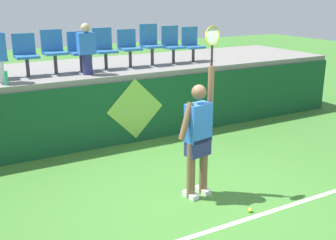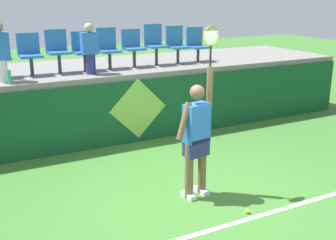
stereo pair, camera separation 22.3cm
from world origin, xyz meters
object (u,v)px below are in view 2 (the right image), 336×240
tennis_ball (248,211)px  stadium_chair_3 (83,49)px  spectator_0 (90,48)px  water_bottle (9,77)px  stadium_chair_2 (58,49)px  stadium_chair_1 (30,52)px  stadium_chair_5 (133,46)px  spectator_1 (0,51)px  stadium_chair_8 (197,43)px  stadium_chair_7 (176,43)px  tennis_player (197,135)px  stadium_chair_4 (108,47)px  stadium_chair_6 (155,42)px

tennis_ball → stadium_chair_3: 4.94m
tennis_ball → spectator_0: 4.56m
water_bottle → stadium_chair_2: size_ratio=0.29×
stadium_chair_1 → stadium_chair_3: 1.09m
stadium_chair_1 → stadium_chair_5: bearing=-0.1°
stadium_chair_5 → spectator_1: (-2.81, -0.45, 0.11)m
spectator_0 → stadium_chair_8: bearing=9.4°
tennis_ball → stadium_chair_1: size_ratio=0.08×
stadium_chair_3 → stadium_chair_7: size_ratio=0.96×
tennis_player → water_bottle: 3.68m
stadium_chair_4 → stadium_chair_5: bearing=-0.8°
tennis_player → stadium_chair_1: bearing=114.8°
stadium_chair_3 → stadium_chair_6: (1.67, 0.01, 0.05)m
water_bottle → spectator_0: (1.61, 0.31, 0.40)m
stadium_chair_3 → stadium_chair_1: bearing=179.9°
water_bottle → stadium_chair_8: stadium_chair_8 is taller
stadium_chair_6 → stadium_chair_7: bearing=0.0°
tennis_player → tennis_ball: tennis_player is taller
tennis_player → stadium_chair_7: bearing=66.0°
tennis_player → stadium_chair_6: size_ratio=2.82×
tennis_player → stadium_chair_2: (-1.13, 3.66, 0.94)m
stadium_chair_6 → spectator_0: 1.73m
spectator_1 → stadium_chair_1: bearing=37.2°
stadium_chair_5 → stadium_chair_3: bearing=179.9°
water_bottle → stadium_chair_2: bearing=35.5°
stadium_chair_3 → stadium_chair_8: (2.77, 0.01, -0.02)m
stadium_chair_1 → stadium_chair_5: stadium_chair_1 is taller
water_bottle → tennis_player: bearing=-52.7°
stadium_chair_8 → spectator_0: bearing=-170.6°
tennis_player → stadium_chair_5: size_ratio=3.15×
tennis_ball → stadium_chair_3: bearing=102.1°
tennis_player → stadium_chair_7: tennis_player is taller
stadium_chair_5 → stadium_chair_8: (1.65, 0.01, -0.03)m
stadium_chair_2 → stadium_chair_7: stadium_chair_2 is taller
tennis_ball → stadium_chair_7: bearing=74.3°
tennis_player → spectator_0: tennis_player is taller
stadium_chair_4 → spectator_1: spectator_1 is taller
water_bottle → stadium_chair_1: stadium_chair_1 is taller
tennis_player → stadium_chair_2: size_ratio=2.94×
stadium_chair_3 → stadium_chair_6: size_ratio=0.89×
water_bottle → spectator_1: size_ratio=0.23×
tennis_player → stadium_chair_7: (1.63, 3.66, 0.91)m
stadium_chair_4 → stadium_chair_3: bearing=-179.3°
water_bottle → stadium_chair_1: 0.98m
stadium_chair_2 → water_bottle: bearing=-144.5°
stadium_chair_4 → spectator_0: size_ratio=0.86×
stadium_chair_1 → stadium_chair_8: bearing=0.1°
stadium_chair_2 → stadium_chair_1: bearing=-179.9°
stadium_chair_2 → stadium_chair_5: size_ratio=1.07×
tennis_ball → water_bottle: size_ratio=0.26×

